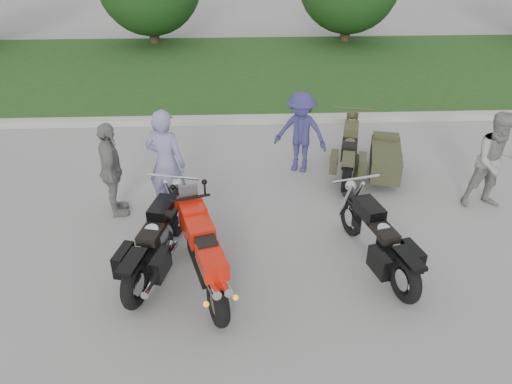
{
  "coord_description": "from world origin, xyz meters",
  "views": [
    {
      "loc": [
        -0.13,
        -5.18,
        4.56
      ],
      "look_at": [
        0.16,
        1.29,
        0.8
      ],
      "focal_mm": 35.0,
      "sensor_mm": 36.0,
      "label": 1
    }
  ],
  "objects_px": {
    "cruiser_right": "(380,242)",
    "person_back": "(111,170)",
    "cruiser_sidecar": "(370,157)",
    "person_stripe": "(166,164)",
    "person_denim": "(301,133)",
    "cruiser_left": "(155,244)",
    "person_grey": "(496,162)",
    "sportbike_red": "(204,254)"
  },
  "relations": [
    {
      "from": "cruiser_right",
      "to": "person_back",
      "type": "height_order",
      "value": "person_back"
    },
    {
      "from": "cruiser_right",
      "to": "cruiser_sidecar",
      "type": "relative_size",
      "value": 0.98
    },
    {
      "from": "person_stripe",
      "to": "person_denim",
      "type": "relative_size",
      "value": 1.17
    },
    {
      "from": "cruiser_left",
      "to": "cruiser_sidecar",
      "type": "xyz_separation_m",
      "value": [
        3.68,
        2.66,
        -0.04
      ]
    },
    {
      "from": "cruiser_left",
      "to": "cruiser_sidecar",
      "type": "distance_m",
      "value": 4.54
    },
    {
      "from": "cruiser_right",
      "to": "cruiser_sidecar",
      "type": "height_order",
      "value": "cruiser_sidecar"
    },
    {
      "from": "cruiser_left",
      "to": "person_denim",
      "type": "relative_size",
      "value": 1.43
    },
    {
      "from": "cruiser_left",
      "to": "person_grey",
      "type": "height_order",
      "value": "person_grey"
    },
    {
      "from": "cruiser_right",
      "to": "cruiser_sidecar",
      "type": "xyz_separation_m",
      "value": [
        0.53,
        2.74,
        -0.03
      ]
    },
    {
      "from": "sportbike_red",
      "to": "person_back",
      "type": "xyz_separation_m",
      "value": [
        -1.57,
        1.97,
        0.24
      ]
    },
    {
      "from": "cruiser_left",
      "to": "person_back",
      "type": "bearing_deg",
      "value": 133.0
    },
    {
      "from": "person_grey",
      "to": "person_stripe",
      "type": "bearing_deg",
      "value": 179.76
    },
    {
      "from": "cruiser_right",
      "to": "person_grey",
      "type": "bearing_deg",
      "value": 20.48
    },
    {
      "from": "sportbike_red",
      "to": "person_back",
      "type": "relative_size",
      "value": 1.25
    },
    {
      "from": "person_stripe",
      "to": "cruiser_left",
      "type": "bearing_deg",
      "value": 110.63
    },
    {
      "from": "cruiser_right",
      "to": "person_back",
      "type": "xyz_separation_m",
      "value": [
        -4.02,
        1.63,
        0.38
      ]
    },
    {
      "from": "person_stripe",
      "to": "sportbike_red",
      "type": "bearing_deg",
      "value": 130.54
    },
    {
      "from": "person_back",
      "to": "person_denim",
      "type": "bearing_deg",
      "value": -79.33
    },
    {
      "from": "sportbike_red",
      "to": "person_back",
      "type": "height_order",
      "value": "person_back"
    },
    {
      "from": "person_grey",
      "to": "person_back",
      "type": "height_order",
      "value": "person_grey"
    },
    {
      "from": "sportbike_red",
      "to": "cruiser_right",
      "type": "bearing_deg",
      "value": -8.26
    },
    {
      "from": "person_denim",
      "to": "sportbike_red",
      "type": "bearing_deg",
      "value": -93.51
    },
    {
      "from": "cruiser_right",
      "to": "person_stripe",
      "type": "relative_size",
      "value": 1.18
    },
    {
      "from": "person_stripe",
      "to": "person_denim",
      "type": "bearing_deg",
      "value": -126.95
    },
    {
      "from": "sportbike_red",
      "to": "person_back",
      "type": "distance_m",
      "value": 2.53
    },
    {
      "from": "sportbike_red",
      "to": "cruiser_sidecar",
      "type": "height_order",
      "value": "sportbike_red"
    },
    {
      "from": "cruiser_sidecar",
      "to": "person_denim",
      "type": "distance_m",
      "value": 1.39
    },
    {
      "from": "sportbike_red",
      "to": "cruiser_left",
      "type": "distance_m",
      "value": 0.82
    },
    {
      "from": "sportbike_red",
      "to": "person_grey",
      "type": "xyz_separation_m",
      "value": [
        4.75,
        1.93,
        0.27
      ]
    },
    {
      "from": "cruiser_sidecar",
      "to": "person_stripe",
      "type": "xyz_separation_m",
      "value": [
        -3.66,
        -1.12,
        0.52
      ]
    },
    {
      "from": "cruiser_left",
      "to": "person_denim",
      "type": "distance_m",
      "value": 3.84
    },
    {
      "from": "cruiser_right",
      "to": "person_grey",
      "type": "distance_m",
      "value": 2.84
    },
    {
      "from": "cruiser_right",
      "to": "person_stripe",
      "type": "distance_m",
      "value": 3.55
    },
    {
      "from": "person_grey",
      "to": "cruiser_sidecar",
      "type": "bearing_deg",
      "value": 147.24
    },
    {
      "from": "person_stripe",
      "to": "person_grey",
      "type": "height_order",
      "value": "person_stripe"
    },
    {
      "from": "sportbike_red",
      "to": "cruiser_sidecar",
      "type": "relative_size",
      "value": 0.91
    },
    {
      "from": "sportbike_red",
      "to": "cruiser_left",
      "type": "xyz_separation_m",
      "value": [
        -0.7,
        0.42,
        -0.13
      ]
    },
    {
      "from": "cruiser_left",
      "to": "cruiser_right",
      "type": "xyz_separation_m",
      "value": [
        3.14,
        -0.08,
        -0.02
      ]
    },
    {
      "from": "person_stripe",
      "to": "cruiser_right",
      "type": "bearing_deg",
      "value": 174.04
    },
    {
      "from": "cruiser_left",
      "to": "person_stripe",
      "type": "bearing_deg",
      "value": 102.97
    },
    {
      "from": "cruiser_right",
      "to": "person_back",
      "type": "distance_m",
      "value": 4.35
    },
    {
      "from": "cruiser_right",
      "to": "person_denim",
      "type": "height_order",
      "value": "person_denim"
    }
  ]
}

